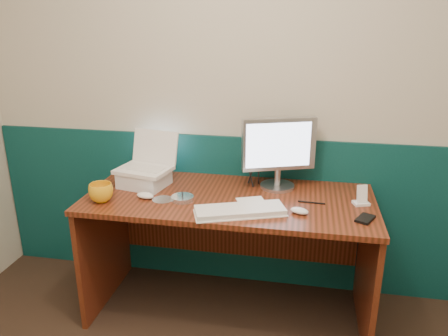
% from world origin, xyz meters
% --- Properties ---
extents(back_wall, '(3.50, 0.04, 2.50)m').
position_xyz_m(back_wall, '(0.00, 1.75, 1.25)').
color(back_wall, '#BEB7A1').
rests_on(back_wall, ground).
extents(wainscot, '(3.48, 0.02, 1.00)m').
position_xyz_m(wainscot, '(0.00, 1.74, 0.50)').
color(wainscot, '#083336').
rests_on(wainscot, ground).
extents(desk, '(1.60, 0.70, 0.75)m').
position_xyz_m(desk, '(-0.11, 1.38, 0.38)').
color(desk, '#3D1B0B').
rests_on(desk, ground).
extents(laptop_riser, '(0.30, 0.27, 0.09)m').
position_xyz_m(laptop_riser, '(-0.63, 1.45, 0.79)').
color(laptop_riser, white).
rests_on(laptop_riser, desk).
extents(laptop, '(0.34, 0.28, 0.25)m').
position_xyz_m(laptop, '(-0.63, 1.45, 0.96)').
color(laptop, white).
rests_on(laptop, laptop_riser).
extents(monitor, '(0.44, 0.26, 0.42)m').
position_xyz_m(monitor, '(0.15, 1.57, 0.96)').
color(monitor, '#ABACB0').
rests_on(monitor, desk).
extents(keyboard, '(0.48, 0.30, 0.03)m').
position_xyz_m(keyboard, '(-0.01, 1.17, 0.76)').
color(keyboard, white).
rests_on(keyboard, desk).
extents(mouse_right, '(0.11, 0.09, 0.03)m').
position_xyz_m(mouse_right, '(0.28, 1.23, 0.77)').
color(mouse_right, silver).
rests_on(mouse_right, desk).
extents(mouse_left, '(0.11, 0.08, 0.03)m').
position_xyz_m(mouse_left, '(-0.56, 1.27, 0.77)').
color(mouse_left, white).
rests_on(mouse_left, desk).
extents(mug, '(0.13, 0.13, 0.10)m').
position_xyz_m(mug, '(-0.77, 1.19, 0.80)').
color(mug, '#EDA716').
rests_on(mug, desk).
extents(camcorder, '(0.12, 0.15, 0.20)m').
position_xyz_m(camcorder, '(0.00, 1.59, 0.85)').
color(camcorder, '#BBBCC1').
rests_on(camcorder, desk).
extents(cd_spindle, '(0.12, 0.12, 0.03)m').
position_xyz_m(cd_spindle, '(-0.35, 1.28, 0.76)').
color(cd_spindle, silver).
rests_on(cd_spindle, desk).
extents(cd_loose_a, '(0.12, 0.12, 0.00)m').
position_xyz_m(cd_loose_a, '(-0.46, 1.27, 0.75)').
color(cd_loose_a, silver).
rests_on(cd_loose_a, desk).
extents(pen, '(0.15, 0.02, 0.01)m').
position_xyz_m(pen, '(0.34, 1.37, 0.75)').
color(pen, black).
rests_on(pen, desk).
extents(papers, '(0.17, 0.15, 0.00)m').
position_xyz_m(papers, '(0.02, 1.34, 0.75)').
color(papers, white).
rests_on(papers, desk).
extents(dock, '(0.10, 0.08, 0.02)m').
position_xyz_m(dock, '(0.60, 1.41, 0.76)').
color(dock, white).
rests_on(dock, desk).
extents(music_player, '(0.06, 0.04, 0.10)m').
position_xyz_m(music_player, '(0.60, 1.41, 0.81)').
color(music_player, white).
rests_on(music_player, dock).
extents(pda, '(0.11, 0.13, 0.01)m').
position_xyz_m(pda, '(0.60, 1.21, 0.76)').
color(pda, black).
rests_on(pda, desk).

